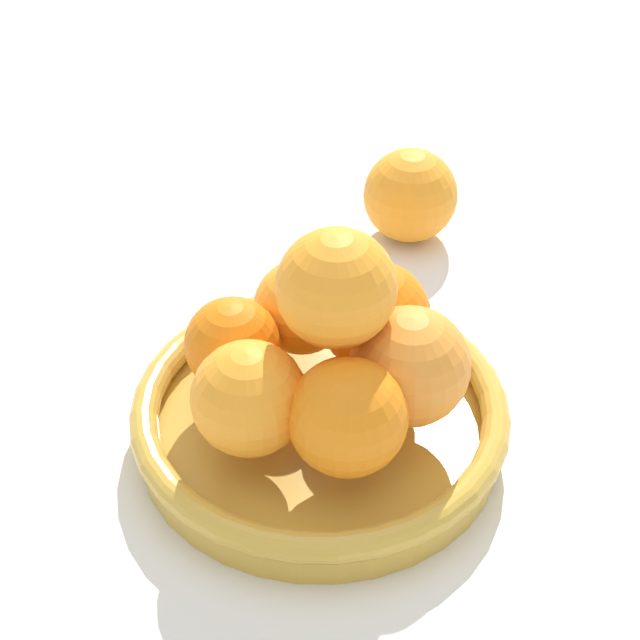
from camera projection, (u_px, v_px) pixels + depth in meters
The scene contains 4 objects.
ground_plane at pixel (320, 439), 0.74m from camera, with size 4.00×4.00×0.00m, color white.
fruit_bowl at pixel (320, 418), 0.73m from camera, with size 0.26×0.26×0.04m.
orange_pile at pixel (330, 349), 0.68m from camera, with size 0.18×0.19×0.13m.
stray_orange at pixel (410, 195), 0.91m from camera, with size 0.08×0.08×0.08m, color orange.
Camera 1 is at (-0.46, -0.25, 0.53)m, focal length 60.00 mm.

